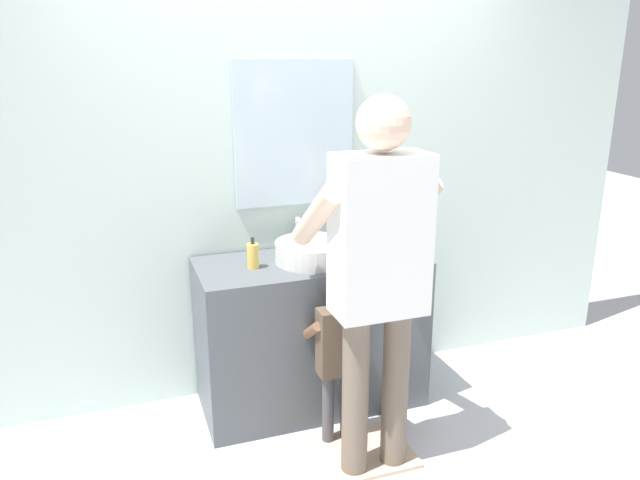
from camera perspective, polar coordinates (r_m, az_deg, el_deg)
ground_plane at (r=3.40m, az=0.88°, el=-17.10°), size 14.00×14.00×0.00m
back_wall at (r=3.45m, az=-2.61°, el=7.71°), size 4.40×0.10×2.70m
vanity_cabinet at (r=3.44m, az=-0.84°, el=-8.59°), size 1.21×0.54×0.85m
sink_basin at (r=3.24m, az=-0.76°, el=-1.05°), size 0.39×0.39×0.11m
faucet at (r=3.44m, az=-2.00°, el=0.46°), size 0.18×0.14×0.18m
toothbrush_cup at (r=3.41m, az=3.73°, el=-0.24°), size 0.07×0.07×0.21m
soap_bottle at (r=3.16m, az=-6.23°, el=-1.45°), size 0.06×0.06×0.17m
bath_mat at (r=3.20m, az=2.51°, el=-19.30°), size 0.64×0.40×0.02m
child_toddler at (r=3.06m, az=1.59°, el=-10.18°), size 0.26×0.26×0.85m
adult_parent at (r=2.68m, az=5.37°, el=-1.75°), size 0.54×0.57×1.75m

